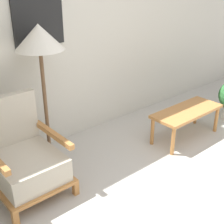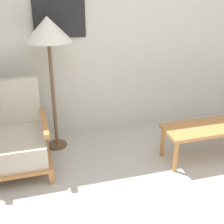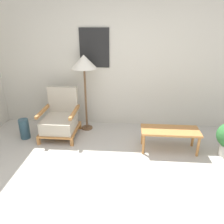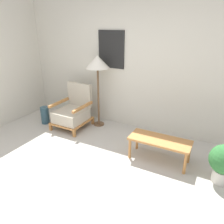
{
  "view_description": "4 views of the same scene",
  "coord_description": "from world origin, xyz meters",
  "views": [
    {
      "loc": [
        -1.96,
        -0.72,
        1.92
      ],
      "look_at": [
        -0.02,
        1.55,
        0.55
      ],
      "focal_mm": 50.0,
      "sensor_mm": 36.0,
      "label": 1
    },
    {
      "loc": [
        -0.81,
        -1.23,
        1.87
      ],
      "look_at": [
        -0.02,
        1.55,
        0.55
      ],
      "focal_mm": 50.0,
      "sensor_mm": 36.0,
      "label": 2
    },
    {
      "loc": [
        0.27,
        -1.95,
        2.0
      ],
      "look_at": [
        -0.02,
        1.55,
        0.55
      ],
      "focal_mm": 35.0,
      "sensor_mm": 36.0,
      "label": 3
    },
    {
      "loc": [
        1.69,
        -1.65,
        2.05
      ],
      "look_at": [
        -0.02,
        1.55,
        0.55
      ],
      "focal_mm": 35.0,
      "sensor_mm": 36.0,
      "label": 4
    }
  ],
  "objects": [
    {
      "name": "coffee_table",
      "position": [
        0.96,
        1.29,
        0.33
      ],
      "size": [
        0.94,
        0.39,
        0.38
      ],
      "color": "#B2753D",
      "rests_on": "ground_plane"
    },
    {
      "name": "vase",
      "position": [
        -1.63,
        1.49,
        0.19
      ],
      "size": [
        0.18,
        0.18,
        0.37
      ],
      "primitive_type": "cylinder",
      "color": "#2D4C5B",
      "rests_on": "ground_plane"
    },
    {
      "name": "armchair",
      "position": [
        -0.99,
        1.65,
        0.33
      ],
      "size": [
        0.64,
        0.7,
        0.88
      ],
      "color": "#B2753D",
      "rests_on": "ground_plane"
    },
    {
      "name": "floor_lamp",
      "position": [
        -0.56,
        1.97,
        1.29
      ],
      "size": [
        0.48,
        0.48,
        1.46
      ],
      "color": "brown",
      "rests_on": "ground_plane"
    },
    {
      "name": "ground_plane",
      "position": [
        0.0,
        0.0,
        0.0
      ],
      "size": [
        14.0,
        14.0,
        0.0
      ],
      "primitive_type": "plane",
      "color": "#B7B2A8"
    },
    {
      "name": "wall_back",
      "position": [
        -0.0,
        2.29,
        1.35
      ],
      "size": [
        8.0,
        0.09,
        2.7
      ],
      "color": "beige",
      "rests_on": "ground_plane"
    }
  ]
}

